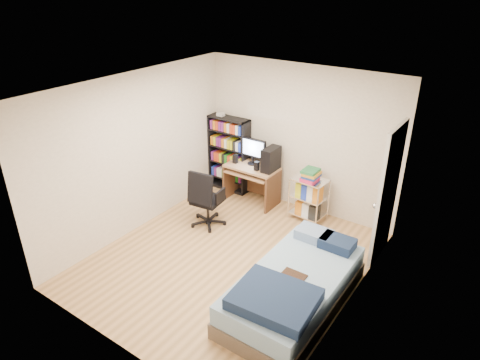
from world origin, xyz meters
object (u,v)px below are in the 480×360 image
Objects in this scene: computer_desk at (258,170)px; office_chair at (206,208)px; media_shelf at (229,153)px; bed at (294,289)px.

office_chair is at bearing -102.51° from computer_desk.
bed is at bearing -40.21° from media_shelf.
office_chair is at bearing 157.08° from bed.
office_chair is (-0.25, -1.14, -0.32)m from computer_desk.
computer_desk is 2.75m from bed.
media_shelf is 1.43m from office_chair.
bed is (1.83, -2.02, -0.37)m from computer_desk.
computer_desk is (0.73, -0.15, -0.10)m from media_shelf.
office_chair is 0.47× the size of bed.
computer_desk is at bearing 132.12° from bed.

